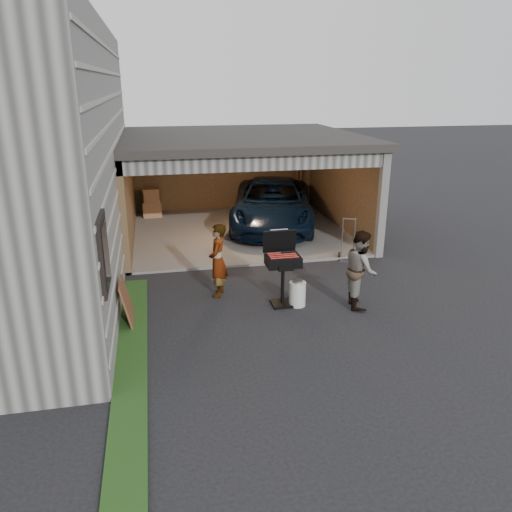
% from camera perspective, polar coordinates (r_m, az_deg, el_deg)
% --- Properties ---
extents(ground, '(80.00, 80.00, 0.00)m').
position_cam_1_polar(ground, '(9.08, 0.54, -9.03)').
color(ground, black).
rests_on(ground, ground).
extents(groundcover_strip, '(0.50, 8.00, 0.06)m').
position_cam_1_polar(groundcover_strip, '(8.06, -14.13, -13.43)').
color(groundcover_strip, '#193814').
rests_on(groundcover_strip, ground).
extents(garage, '(6.80, 6.30, 2.90)m').
position_cam_1_polar(garage, '(15.01, -2.14, 9.93)').
color(garage, '#605E59').
rests_on(garage, ground).
extents(minivan, '(3.54, 5.54, 1.42)m').
position_cam_1_polar(minivan, '(15.41, 1.90, 5.79)').
color(minivan, black).
rests_on(minivan, ground).
extents(woman, '(0.53, 0.66, 1.57)m').
position_cam_1_polar(woman, '(10.43, -4.39, -0.52)').
color(woman, '#C8E4FC').
rests_on(woman, ground).
extents(man, '(0.73, 0.86, 1.58)m').
position_cam_1_polar(man, '(10.13, 11.87, -1.47)').
color(man, '#422A19').
rests_on(man, ground).
extents(bbq_grill, '(0.68, 0.59, 1.51)m').
position_cam_1_polar(bbq_grill, '(9.95, 3.05, -0.79)').
color(bbq_grill, black).
rests_on(bbq_grill, ground).
extents(propane_tank, '(0.45, 0.45, 0.51)m').
position_cam_1_polar(propane_tank, '(10.15, 4.74, -4.33)').
color(propane_tank, white).
rests_on(propane_tank, ground).
extents(plywood_panel, '(0.22, 0.78, 0.86)m').
position_cam_1_polar(plywood_panel, '(9.62, -14.53, -5.16)').
color(plywood_panel, '#532E1C').
rests_on(plywood_panel, ground).
extents(hand_truck, '(0.49, 0.45, 1.09)m').
position_cam_1_polar(hand_truck, '(12.89, 10.39, 0.44)').
color(hand_truck, gray).
rests_on(hand_truck, ground).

